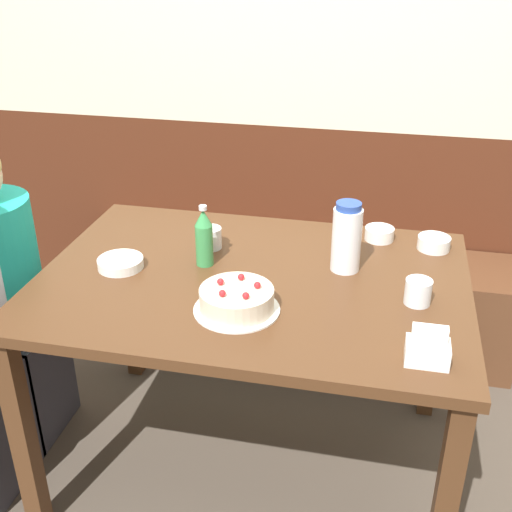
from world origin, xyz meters
name	(u,v)px	position (x,y,z in m)	size (l,w,h in m)	color
ground_plane	(253,461)	(0.00, 0.00, 0.00)	(12.00, 12.00, 0.00)	#4C4238
back_wall	(306,63)	(0.00, 1.05, 1.25)	(4.80, 0.04, 2.50)	#4C2314
bench_seat	(291,296)	(0.00, 0.83, 0.23)	(1.98, 0.38, 0.46)	#56331E
dining_table	(252,302)	(0.00, 0.00, 0.68)	(1.35, 0.95, 0.78)	#4C2D19
birthday_cake	(238,300)	(0.00, -0.20, 0.81)	(0.25, 0.25, 0.09)	white
water_pitcher	(347,238)	(0.28, 0.12, 0.89)	(0.09, 0.09, 0.23)	white
soju_bottle	(204,237)	(-0.17, 0.05, 0.87)	(0.06, 0.06, 0.21)	#388E4C
napkin_holder	(428,349)	(0.53, -0.34, 0.81)	(0.11, 0.08, 0.11)	white
bowl_soup_white	(121,263)	(-0.43, -0.03, 0.79)	(0.15, 0.15, 0.03)	white
bowl_rice_small	(434,243)	(0.56, 0.33, 0.80)	(0.11, 0.11, 0.04)	white
bowl_side_dish	(379,234)	(0.38, 0.37, 0.80)	(0.10, 0.10, 0.04)	white
glass_water_tall	(418,292)	(0.51, -0.05, 0.81)	(0.08, 0.08, 0.08)	silver
glass_tumbler_short	(210,238)	(-0.19, 0.18, 0.81)	(0.08, 0.08, 0.07)	silver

